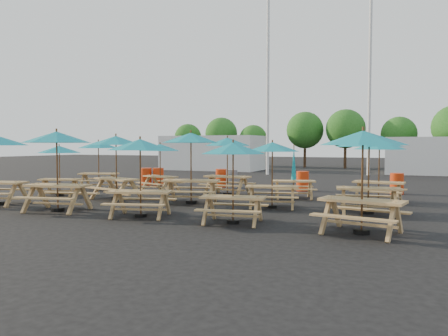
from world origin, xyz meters
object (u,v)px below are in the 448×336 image
at_px(picnic_unit_7, 191,143).
at_px(waste_bin_2, 221,178).
at_px(waste_bin_0, 146,177).
at_px(picnic_unit_13, 369,146).
at_px(picnic_unit_11, 294,176).
at_px(picnic_unit_5, 160,151).
at_px(waste_bin_4, 303,181).
at_px(picnic_unit_9, 233,154).
at_px(picnic_unit_8, 227,146).
at_px(picnic_unit_2, 98,148).
at_px(picnic_unit_1, 59,153).
at_px(picnic_unit_14, 379,149).
at_px(waste_bin_1, 158,177).
at_px(picnic_unit_10, 272,151).
at_px(picnic_unit_6, 140,150).
at_px(picnic_unit_4, 116,145).
at_px(picnic_unit_3, 57,142).
at_px(waste_bin_5, 397,184).
at_px(picnic_unit_12, 363,145).
at_px(waste_bin_3, 232,179).

xyz_separation_m(picnic_unit_7, waste_bin_2, (-1.42, 5.97, -1.69)).
bearing_deg(waste_bin_0, picnic_unit_13, -25.62).
height_order(picnic_unit_11, picnic_unit_13, picnic_unit_13).
bearing_deg(picnic_unit_5, waste_bin_4, 46.96).
distance_m(picnic_unit_9, picnic_unit_13, 4.36).
bearing_deg(picnic_unit_8, picnic_unit_11, 4.00).
bearing_deg(picnic_unit_2, picnic_unit_1, -103.41).
height_order(picnic_unit_14, waste_bin_4, picnic_unit_14).
bearing_deg(picnic_unit_9, picnic_unit_7, 123.56).
relative_size(picnic_unit_2, waste_bin_0, 2.65).
height_order(picnic_unit_11, waste_bin_0, picnic_unit_11).
bearing_deg(picnic_unit_5, picnic_unit_8, 19.85).
relative_size(picnic_unit_8, waste_bin_1, 2.70).
height_order(picnic_unit_10, picnic_unit_11, picnic_unit_10).
relative_size(picnic_unit_1, picnic_unit_6, 0.94).
xyz_separation_m(picnic_unit_13, waste_bin_2, (-7.31, 5.96, -1.56)).
bearing_deg(picnic_unit_5, waste_bin_1, 142.64).
bearing_deg(picnic_unit_14, picnic_unit_4, -155.04).
bearing_deg(picnic_unit_3, waste_bin_0, 94.56).
bearing_deg(waste_bin_5, picnic_unit_6, -125.90).
bearing_deg(picnic_unit_9, waste_bin_2, 106.04).
bearing_deg(picnic_unit_4, picnic_unit_9, -8.30).
relative_size(picnic_unit_7, picnic_unit_12, 1.05).
bearing_deg(picnic_unit_6, waste_bin_2, 83.21).
distance_m(picnic_unit_4, picnic_unit_8, 4.40).
relative_size(picnic_unit_3, waste_bin_5, 2.83).
height_order(picnic_unit_3, waste_bin_0, picnic_unit_3).
distance_m(picnic_unit_8, picnic_unit_11, 2.99).
distance_m(picnic_unit_8, waste_bin_5, 7.26).
xyz_separation_m(waste_bin_1, waste_bin_5, (11.32, 0.35, 0.00)).
distance_m(picnic_unit_9, waste_bin_1, 11.58).
distance_m(picnic_unit_6, waste_bin_2, 9.29).
relative_size(picnic_unit_4, picnic_unit_13, 1.07).
distance_m(picnic_unit_2, picnic_unit_3, 6.81).
height_order(picnic_unit_8, waste_bin_3, picnic_unit_8).
bearing_deg(picnic_unit_7, waste_bin_4, 49.99).
relative_size(waste_bin_0, waste_bin_3, 1.00).
height_order(picnic_unit_3, waste_bin_2, picnic_unit_3).
relative_size(picnic_unit_6, picnic_unit_14, 1.02).
height_order(picnic_unit_12, waste_bin_2, picnic_unit_12).
relative_size(picnic_unit_5, picnic_unit_12, 0.93).
distance_m(waste_bin_0, waste_bin_3, 4.61).
distance_m(picnic_unit_14, waste_bin_2, 8.16).
distance_m(picnic_unit_8, waste_bin_3, 3.38).
relative_size(picnic_unit_8, waste_bin_0, 2.70).
bearing_deg(picnic_unit_3, picnic_unit_2, 107.67).
xyz_separation_m(picnic_unit_1, picnic_unit_3, (3.02, -3.27, 0.39)).
bearing_deg(picnic_unit_9, picnic_unit_11, 79.48).
xyz_separation_m(picnic_unit_3, picnic_unit_6, (2.96, 0.09, -0.21)).
relative_size(picnic_unit_6, picnic_unit_11, 1.09).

